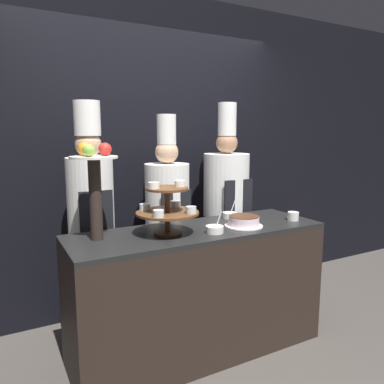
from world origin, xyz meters
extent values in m
plane|color=#47423D|center=(0.00, 0.00, 0.00)|extent=(14.00, 14.00, 0.00)
cube|color=black|center=(0.00, 1.23, 1.40)|extent=(10.00, 0.06, 2.80)
cube|color=black|center=(0.00, 0.30, 0.45)|extent=(1.83, 0.60, 0.89)
cube|color=black|center=(0.00, 0.30, 0.91)|extent=(1.83, 0.60, 0.03)
cylinder|color=brown|center=(-0.25, 0.28, 0.93)|extent=(0.19, 0.19, 0.02)
cylinder|color=brown|center=(-0.25, 0.28, 1.08)|extent=(0.04, 0.04, 0.32)
cylinder|color=brown|center=(-0.25, 0.28, 1.07)|extent=(0.42, 0.42, 0.02)
cylinder|color=brown|center=(-0.25, 0.28, 1.23)|extent=(0.28, 0.28, 0.02)
cylinder|color=silver|center=(-0.37, 0.39, 1.10)|extent=(0.07, 0.07, 0.04)
cylinder|color=beige|center=(-0.37, 0.39, 1.09)|extent=(0.06, 0.06, 0.03)
cylinder|color=silver|center=(-0.36, 0.16, 1.10)|extent=(0.07, 0.07, 0.04)
cylinder|color=red|center=(-0.36, 0.16, 1.09)|extent=(0.06, 0.06, 0.03)
cylinder|color=silver|center=(-0.13, 0.17, 1.10)|extent=(0.07, 0.07, 0.04)
cylinder|color=green|center=(-0.13, 0.17, 1.09)|extent=(0.06, 0.06, 0.03)
cylinder|color=silver|center=(-0.14, 0.40, 1.10)|extent=(0.07, 0.07, 0.04)
cylinder|color=gold|center=(-0.14, 0.40, 1.09)|extent=(0.06, 0.06, 0.03)
cylinder|color=white|center=(-0.34, 0.28, 1.26)|extent=(0.07, 0.07, 0.04)
cylinder|color=white|center=(-0.16, 0.28, 1.26)|extent=(0.07, 0.07, 0.04)
cylinder|color=#2D231E|center=(-0.70, 0.38, 1.18)|extent=(0.08, 0.08, 0.52)
cylinder|color=white|center=(-0.70, 0.38, 1.45)|extent=(0.29, 0.29, 0.01)
sphere|color=red|center=(-0.63, 0.38, 1.50)|extent=(0.08, 0.08, 0.08)
sphere|color=orange|center=(-0.74, 0.44, 1.50)|extent=(0.09, 0.09, 0.09)
sphere|color=#84B742|center=(-0.74, 0.32, 1.49)|extent=(0.08, 0.08, 0.08)
cylinder|color=white|center=(0.32, 0.21, 0.93)|extent=(0.28, 0.28, 0.01)
cylinder|color=silver|center=(0.32, 0.21, 0.97)|extent=(0.22, 0.22, 0.06)
cylinder|color=#472819|center=(0.32, 0.21, 1.00)|extent=(0.22, 0.22, 0.01)
cylinder|color=white|center=(0.77, 0.18, 0.96)|extent=(0.08, 0.08, 0.07)
cylinder|color=white|center=(0.04, 0.16, 0.95)|extent=(0.12, 0.12, 0.05)
cylinder|color=#BCBCC1|center=(0.08, 0.16, 1.02)|extent=(0.05, 0.01, 0.11)
cylinder|color=white|center=(0.38, 0.47, 0.95)|extent=(0.11, 0.11, 0.05)
cylinder|color=#BCBCC1|center=(0.41, 0.47, 1.02)|extent=(0.05, 0.01, 0.11)
cube|color=#38332D|center=(-0.62, 0.85, 0.41)|extent=(0.26, 0.14, 0.82)
cylinder|color=white|center=(-0.62, 0.85, 1.12)|extent=(0.34, 0.34, 0.60)
cube|color=black|center=(-0.62, 0.68, 1.00)|extent=(0.24, 0.01, 0.38)
sphere|color=tan|center=(-0.62, 0.85, 1.51)|extent=(0.19, 0.19, 0.19)
cylinder|color=white|center=(-0.62, 0.85, 1.70)|extent=(0.19, 0.19, 0.25)
cube|color=black|center=(0.01, 0.85, 0.41)|extent=(0.28, 0.15, 0.82)
cylinder|color=white|center=(0.01, 0.85, 1.08)|extent=(0.37, 0.37, 0.52)
cube|color=black|center=(0.01, 0.67, 0.98)|extent=(0.26, 0.01, 0.33)
sphere|color=tan|center=(0.01, 0.85, 1.44)|extent=(0.19, 0.19, 0.19)
cylinder|color=white|center=(0.01, 0.85, 1.62)|extent=(0.15, 0.15, 0.24)
cube|color=black|center=(0.59, 0.85, 0.43)|extent=(0.31, 0.17, 0.85)
cylinder|color=white|center=(0.59, 0.85, 1.13)|extent=(0.41, 0.41, 0.56)
cube|color=black|center=(0.59, 0.65, 1.02)|extent=(0.28, 0.01, 0.36)
sphere|color=#A37556|center=(0.59, 0.85, 1.51)|extent=(0.19, 0.19, 0.19)
cylinder|color=white|center=(0.59, 0.85, 1.71)|extent=(0.16, 0.16, 0.29)
camera|label=1|loc=(-1.26, -1.93, 1.60)|focal=35.00mm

